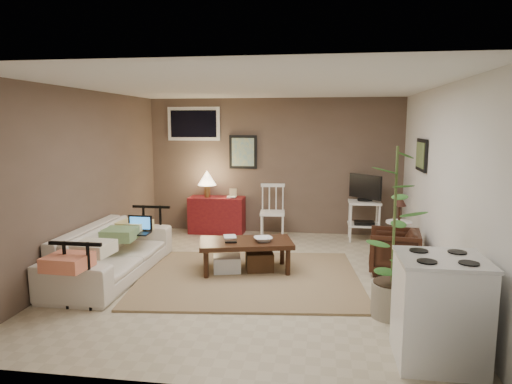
% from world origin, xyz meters
% --- Properties ---
extents(floor, '(5.00, 5.00, 0.00)m').
position_xyz_m(floor, '(0.00, 0.00, 0.00)').
color(floor, '#C1B293').
rests_on(floor, ground).
extents(art_back, '(0.50, 0.03, 0.60)m').
position_xyz_m(art_back, '(-0.55, 2.48, 1.45)').
color(art_back, black).
extents(art_right, '(0.03, 0.60, 0.45)m').
position_xyz_m(art_right, '(2.23, 1.05, 1.52)').
color(art_right, black).
extents(window, '(0.96, 0.03, 0.60)m').
position_xyz_m(window, '(-1.45, 2.48, 1.95)').
color(window, white).
extents(rug, '(2.99, 2.50, 0.03)m').
position_xyz_m(rug, '(-0.04, -0.07, 0.01)').
color(rug, '#9C7E5B').
rests_on(rug, floor).
extents(coffee_table, '(1.32, 0.90, 0.46)m').
position_xyz_m(coffee_table, '(-0.13, 0.16, 0.25)').
color(coffee_table, '#33170E').
rests_on(coffee_table, floor).
extents(sofa, '(0.64, 2.20, 0.86)m').
position_xyz_m(sofa, '(-1.80, -0.21, 0.43)').
color(sofa, beige).
rests_on(sofa, floor).
extents(sofa_pillows, '(0.42, 2.09, 0.15)m').
position_xyz_m(sofa_pillows, '(-1.75, -0.47, 0.53)').
color(sofa_pillows, beige).
rests_on(sofa_pillows, sofa).
extents(sofa_end_rails, '(0.59, 2.19, 0.74)m').
position_xyz_m(sofa_end_rails, '(-1.67, -0.21, 0.37)').
color(sofa_end_rails, black).
rests_on(sofa_end_rails, floor).
extents(laptop, '(0.34, 0.25, 0.23)m').
position_xyz_m(laptop, '(-1.59, 0.16, 0.56)').
color(laptop, black).
rests_on(laptop, sofa).
extents(red_console, '(0.98, 0.44, 1.13)m').
position_xyz_m(red_console, '(-1.02, 2.29, 0.39)').
color(red_console, maroon).
rests_on(red_console, floor).
extents(spindle_chair, '(0.45, 0.45, 0.92)m').
position_xyz_m(spindle_chair, '(0.02, 2.09, 0.43)').
color(spindle_chair, white).
rests_on(spindle_chair, floor).
extents(tv_stand, '(0.52, 0.52, 1.12)m').
position_xyz_m(tv_stand, '(1.57, 2.12, 0.59)').
color(tv_stand, white).
rests_on(tv_stand, floor).
extents(side_table, '(0.36, 0.36, 0.97)m').
position_xyz_m(side_table, '(1.95, 0.98, 0.60)').
color(side_table, white).
rests_on(side_table, floor).
extents(armchair, '(0.66, 0.69, 0.64)m').
position_xyz_m(armchair, '(1.81, 0.43, 0.32)').
color(armchair, black).
rests_on(armchair, floor).
extents(potted_plant, '(0.44, 0.44, 1.77)m').
position_xyz_m(potted_plant, '(1.58, -0.99, 0.94)').
color(potted_plant, gray).
rests_on(potted_plant, floor).
extents(stove, '(0.69, 0.64, 0.90)m').
position_xyz_m(stove, '(1.83, -1.86, 0.45)').
color(stove, white).
rests_on(stove, floor).
extents(bowl, '(0.25, 0.13, 0.24)m').
position_xyz_m(bowl, '(0.11, 0.16, 0.55)').
color(bowl, '#33170E').
rests_on(bowl, coffee_table).
extents(book_table, '(0.16, 0.06, 0.23)m').
position_xyz_m(book_table, '(-0.44, 0.29, 0.55)').
color(book_table, '#33170E').
rests_on(book_table, coffee_table).
extents(book_console, '(0.16, 0.03, 0.22)m').
position_xyz_m(book_console, '(-0.81, 2.27, 0.76)').
color(book_console, '#33170E').
rests_on(book_console, red_console).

